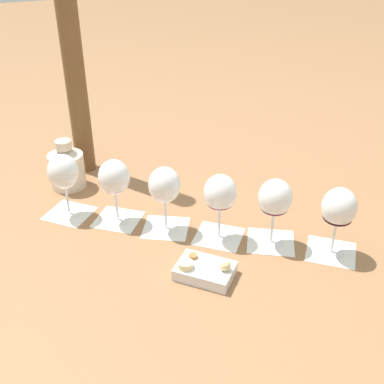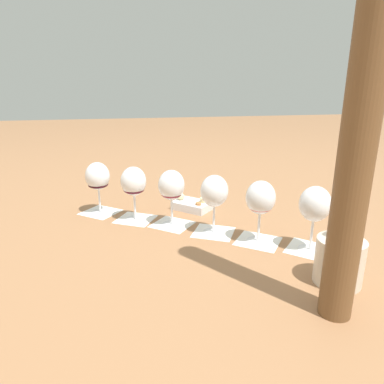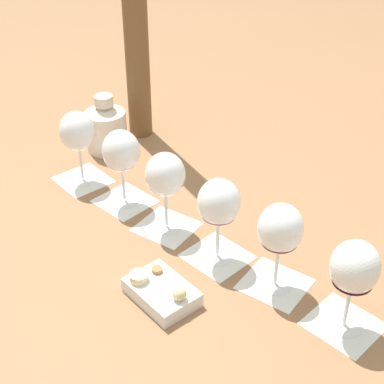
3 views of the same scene
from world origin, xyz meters
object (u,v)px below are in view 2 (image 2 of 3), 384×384
wine_glass_1 (260,200)px  umbrella_pole (365,97)px  wine_glass_5 (98,178)px  ceramic_vase (340,256)px  snack_dish (192,205)px  wine_glass_4 (134,184)px  wine_glass_0 (315,207)px  wine_glass_3 (171,188)px  wine_glass_2 (214,194)px

wine_glass_1 → umbrella_pole: umbrella_pole is taller
wine_glass_5 → ceramic_vase: size_ratio=1.18×
ceramic_vase → snack_dish: 0.60m
wine_glass_4 → ceramic_vase: bearing=-138.8°
wine_glass_0 → umbrella_pole: 0.40m
wine_glass_3 → wine_glass_5: (0.17, 0.23, 0.00)m
wine_glass_0 → wine_glass_1: size_ratio=1.00×
wine_glass_0 → snack_dish: size_ratio=1.15×
wine_glass_4 → umbrella_pole: 0.75m
wine_glass_2 → snack_dish: 0.25m
wine_glass_0 → wine_glass_4: size_ratio=1.00×
wine_glass_1 → snack_dish: 0.35m
wine_glass_4 → umbrella_pole: size_ratio=0.22×
wine_glass_0 → wine_glass_3: same height
wine_glass_1 → wine_glass_2: size_ratio=1.00×
wine_glass_1 → wine_glass_3: size_ratio=1.00×
wine_glass_1 → wine_glass_3: bearing=51.5°
wine_glass_4 → wine_glass_5: size_ratio=1.00×
wine_glass_3 → wine_glass_4: bearing=57.7°
wine_glass_2 → ceramic_vase: 0.39m
wine_glass_5 → snack_dish: bearing=-96.4°
wine_glass_3 → wine_glass_4: 0.14m
snack_dish → umbrella_pole: size_ratio=0.19×
snack_dish → umbrella_pole: 0.78m
wine_glass_0 → umbrella_pole: umbrella_pole is taller
wine_glass_0 → ceramic_vase: (-0.16, 0.03, -0.06)m
wine_glass_0 → wine_glass_4: same height
wine_glass_2 → wine_glass_0: bearing=-126.8°
wine_glass_2 → wine_glass_4: size_ratio=1.00×
wine_glass_4 → snack_dish: size_ratio=1.15×
wine_glass_1 → ceramic_vase: 0.27m
wine_glass_3 → umbrella_pole: (-0.52, -0.24, 0.29)m
wine_glass_4 → wine_glass_5: bearing=51.4°
wine_glass_1 → umbrella_pole: 0.45m
wine_glass_0 → wine_glass_3: bearing=52.8°
wine_glass_0 → wine_glass_5: size_ratio=1.00×
ceramic_vase → wine_glass_4: bearing=41.2°
wine_glass_4 → wine_glass_5: (0.10, 0.12, 0.00)m
wine_glass_2 → wine_glass_1: bearing=-129.2°
wine_glass_5 → snack_dish: 0.35m
wine_glass_1 → snack_dish: bearing=22.5°
wine_glass_5 → umbrella_pole: bearing=-145.3°
wine_glass_2 → wine_glass_5: bearing=53.6°
wine_glass_2 → umbrella_pole: size_ratio=0.22×
wine_glass_4 → snack_dish: bearing=-74.8°
wine_glass_3 → snack_dish: size_ratio=1.15×
wine_glass_0 → wine_glass_5: (0.43, 0.58, 0.00)m
wine_glass_1 → wine_glass_0: bearing=-124.5°
snack_dish → wine_glass_0: bearing=-147.7°
wine_glass_1 → wine_glass_3: (0.18, 0.23, 0.00)m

